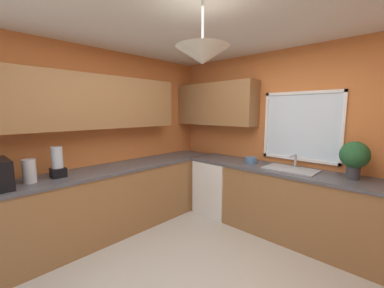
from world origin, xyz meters
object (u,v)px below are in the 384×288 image
(sink_assembly, at_px, (291,169))
(kettle, at_px, (29,171))
(potted_plant, at_px, (354,157))
(dishwasher, at_px, (218,187))
(bowl, at_px, (251,160))
(blender_appliance, at_px, (58,164))

(sink_assembly, bearing_deg, kettle, -125.64)
(potted_plant, bearing_deg, kettle, -134.16)
(dishwasher, height_order, potted_plant, potted_plant)
(kettle, relative_size, potted_plant, 0.60)
(dishwasher, relative_size, bowl, 5.02)
(kettle, bearing_deg, sink_assembly, 54.36)
(potted_plant, distance_m, blender_appliance, 3.38)
(potted_plant, bearing_deg, bowl, -177.73)
(kettle, relative_size, sink_assembly, 0.39)
(potted_plant, bearing_deg, blender_appliance, -137.77)
(potted_plant, bearing_deg, sink_assembly, -176.30)
(blender_appliance, bearing_deg, kettle, -85.99)
(dishwasher, distance_m, blender_appliance, 2.38)
(dishwasher, height_order, sink_assembly, sink_assembly)
(bowl, distance_m, blender_appliance, 2.55)
(potted_plant, distance_m, bowl, 1.28)
(sink_assembly, xyz_separation_m, potted_plant, (0.68, 0.04, 0.25))
(dishwasher, relative_size, potted_plant, 2.04)
(dishwasher, distance_m, sink_assembly, 1.26)
(dishwasher, bearing_deg, blender_appliance, -106.75)
(sink_assembly, bearing_deg, dishwasher, -178.23)
(sink_assembly, xyz_separation_m, blender_appliance, (-1.82, -2.23, 0.15))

